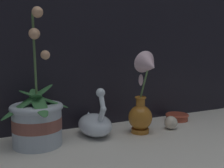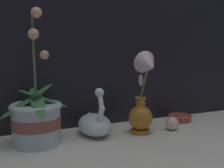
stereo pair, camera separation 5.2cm
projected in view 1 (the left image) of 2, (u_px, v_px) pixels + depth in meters
name	position (u px, v px, depth m)	size (l,w,h in m)	color
ground_plane	(135.00, 141.00, 0.95)	(2.80, 2.80, 0.00)	beige
orchid_potted_plant	(37.00, 119.00, 0.90)	(0.24, 0.24, 0.47)	#B2BCCC
swan_figurine	(95.00, 123.00, 1.01)	(0.12, 0.19, 0.19)	silver
blue_vase	(143.00, 100.00, 1.01)	(0.09, 0.15, 0.33)	#B26B23
glass_sphere	(171.00, 123.00, 1.09)	(0.06, 0.06, 0.06)	beige
amber_dish	(177.00, 116.00, 1.23)	(0.11, 0.11, 0.03)	#A8422D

